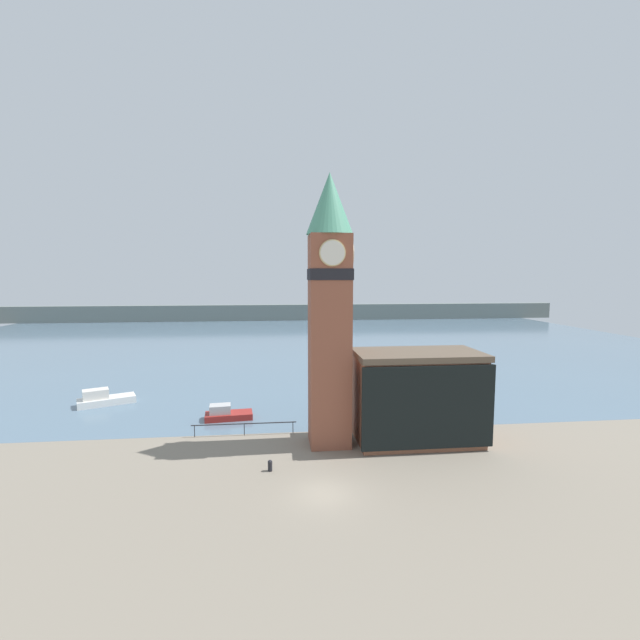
{
  "coord_description": "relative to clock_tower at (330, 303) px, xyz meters",
  "views": [
    {
      "loc": [
        -3.02,
        -26.21,
        14.05
      ],
      "look_at": [
        0.41,
        6.29,
        10.7
      ],
      "focal_mm": 24.0,
      "sensor_mm": 36.0,
      "label": 1
    }
  ],
  "objects": [
    {
      "name": "boat_near",
      "position": [
        -9.34,
        7.15,
        -11.31
      ],
      "size": [
        4.76,
        2.48,
        1.48
      ],
      "rotation": [
        0.0,
        0.0,
        0.11
      ],
      "color": "maroon",
      "rests_on": "water"
    },
    {
      "name": "ground_plane",
      "position": [
        -1.42,
        -8.39,
        -11.85
      ],
      "size": [
        160.0,
        160.0,
        0.0
      ],
      "primitive_type": "plane",
      "color": "gray"
    },
    {
      "name": "mooring_bollard_near",
      "position": [
        -4.92,
        -4.71,
        -11.4
      ],
      "size": [
        0.34,
        0.34,
        0.83
      ],
      "color": "black",
      "rests_on": "ground_plane"
    },
    {
      "name": "far_shoreline",
      "position": [
        -1.42,
        102.84,
        -9.35
      ],
      "size": [
        180.0,
        3.0,
        5.0
      ],
      "color": "slate",
      "rests_on": "water"
    },
    {
      "name": "pier_railing",
      "position": [
        -7.27,
        2.59,
        -10.9
      ],
      "size": [
        9.22,
        0.08,
        1.09
      ],
      "color": "#333338",
      "rests_on": "ground_plane"
    },
    {
      "name": "clock_tower",
      "position": [
        0.0,
        0.0,
        0.0
      ],
      "size": [
        3.8,
        3.8,
        22.29
      ],
      "color": "brown",
      "rests_on": "ground_plane"
    },
    {
      "name": "water",
      "position": [
        -1.42,
        62.84,
        -11.85
      ],
      "size": [
        160.0,
        120.0,
        0.0
      ],
      "color": "slate",
      "rests_on": "ground_plane"
    },
    {
      "name": "boat_far",
      "position": [
        -23.3,
        13.44,
        -11.2
      ],
      "size": [
        6.15,
        4.37,
        1.8
      ],
      "rotation": [
        0.0,
        0.0,
        0.43
      ],
      "color": "silver",
      "rests_on": "water"
    },
    {
      "name": "pier_building",
      "position": [
        7.5,
        -0.29,
        -7.95
      ],
      "size": [
        10.7,
        5.88,
        7.74
      ],
      "color": "#935B42",
      "rests_on": "ground_plane"
    }
  ]
}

